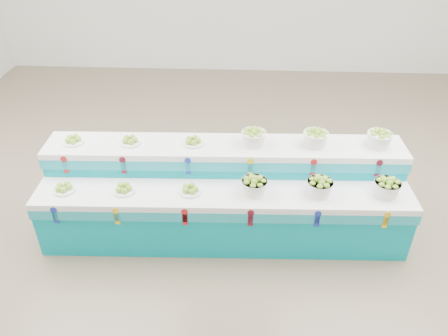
% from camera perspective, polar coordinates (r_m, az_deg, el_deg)
% --- Properties ---
extents(ground, '(10.00, 10.00, 0.00)m').
position_cam_1_polar(ground, '(5.47, 0.44, -6.37)').
color(ground, '#756850').
rests_on(ground, ground).
extents(display_stand, '(4.11, 1.17, 1.02)m').
position_cam_1_polar(display_stand, '(4.99, 0.00, -3.44)').
color(display_stand, '#0296A7').
rests_on(display_stand, ground).
extents(plate_lower_left, '(0.25, 0.25, 0.09)m').
position_cam_1_polar(plate_lower_left, '(4.97, -20.21, -2.38)').
color(plate_lower_left, white).
rests_on(plate_lower_left, display_stand).
extents(plate_lower_mid, '(0.25, 0.25, 0.09)m').
position_cam_1_polar(plate_lower_mid, '(4.77, -12.98, -2.57)').
color(plate_lower_mid, white).
rests_on(plate_lower_mid, display_stand).
extents(plate_lower_right, '(0.25, 0.25, 0.09)m').
position_cam_1_polar(plate_lower_right, '(4.65, -4.44, -2.74)').
color(plate_lower_right, white).
rests_on(plate_lower_right, display_stand).
extents(basket_lower_left, '(0.29, 0.29, 0.21)m').
position_cam_1_polar(basket_lower_left, '(4.60, 3.99, -2.29)').
color(basket_lower_left, silver).
rests_on(basket_lower_left, display_stand).
extents(basket_lower_mid, '(0.29, 0.29, 0.21)m').
position_cam_1_polar(basket_lower_mid, '(4.69, 12.40, -2.34)').
color(basket_lower_mid, silver).
rests_on(basket_lower_mid, display_stand).
extents(basket_lower_right, '(0.29, 0.29, 0.21)m').
position_cam_1_polar(basket_lower_right, '(4.88, 20.55, -2.35)').
color(basket_lower_right, silver).
rests_on(basket_lower_right, display_stand).
extents(plate_upper_left, '(0.25, 0.25, 0.09)m').
position_cam_1_polar(plate_upper_left, '(5.21, -19.13, 3.56)').
color(plate_upper_left, white).
rests_on(plate_upper_left, display_stand).
extents(plate_upper_mid, '(0.25, 0.25, 0.09)m').
position_cam_1_polar(plate_upper_mid, '(5.02, -12.21, 3.61)').
color(plate_upper_mid, white).
rests_on(plate_upper_mid, display_stand).
extents(plate_upper_right, '(0.25, 0.25, 0.09)m').
position_cam_1_polar(plate_upper_right, '(4.91, -4.08, 3.59)').
color(plate_upper_right, white).
rests_on(plate_upper_right, display_stand).
extents(basket_upper_left, '(0.29, 0.29, 0.21)m').
position_cam_1_polar(basket_upper_left, '(4.87, 3.91, 4.08)').
color(basket_upper_left, silver).
rests_on(basket_upper_left, display_stand).
extents(basket_upper_mid, '(0.29, 0.29, 0.21)m').
position_cam_1_polar(basket_upper_mid, '(4.95, 11.90, 3.92)').
color(basket_upper_mid, silver).
rests_on(basket_upper_mid, display_stand).
extents(basket_upper_right, '(0.29, 0.29, 0.21)m').
position_cam_1_polar(basket_upper_right, '(5.13, 19.67, 3.69)').
color(basket_upper_right, silver).
rests_on(basket_upper_right, display_stand).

